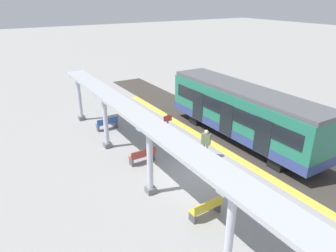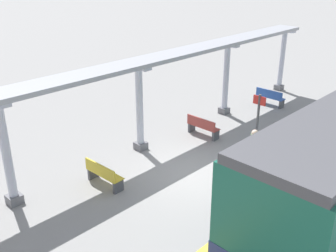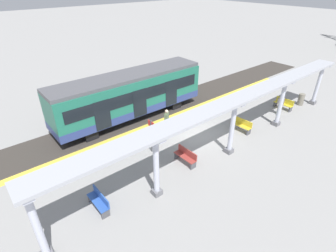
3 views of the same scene
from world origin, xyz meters
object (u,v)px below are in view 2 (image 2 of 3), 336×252
canopy_pillar_nearest (282,60)px  canopy_pillar_second (226,79)px  canopy_pillar_third (140,108)px  bench_extra_slot (103,174)px  bench_near_end (203,127)px  passenger_waiting_near_edge (254,147)px  platform_info_sign (258,115)px  canopy_pillar_fourth (6,153)px  bench_mid_platform (270,97)px

canopy_pillar_nearest → canopy_pillar_second: size_ratio=1.00×
canopy_pillar_third → bench_extra_slot: canopy_pillar_third is taller
canopy_pillar_nearest → canopy_pillar_third: same height
canopy_pillar_nearest → bench_near_end: size_ratio=2.31×
canopy_pillar_second → canopy_pillar_third: same height
canopy_pillar_third → passenger_waiting_near_edge: size_ratio=2.01×
platform_info_sign → passenger_waiting_near_edge: (-1.22, 2.17, -0.24)m
canopy_pillar_fourth → passenger_waiting_near_edge: bearing=-122.6°
canopy_pillar_second → passenger_waiting_near_edge: size_ratio=2.01×
canopy_pillar_nearest → platform_info_sign: canopy_pillar_nearest is taller
canopy_pillar_second → canopy_pillar_third: size_ratio=1.00×
canopy_pillar_third → platform_info_sign: size_ratio=1.58×
canopy_pillar_third → canopy_pillar_fourth: size_ratio=1.00×
canopy_pillar_fourth → passenger_waiting_near_edge: 8.08m
canopy_pillar_nearest → canopy_pillar_third: bearing=90.0°
canopy_pillar_nearest → bench_extra_slot: size_ratio=2.30×
bench_mid_platform → passenger_waiting_near_edge: bearing=116.2°
bench_extra_slot → passenger_waiting_near_edge: 5.27m
bench_near_end → bench_extra_slot: bearing=92.1°
canopy_pillar_fourth → platform_info_sign: bearing=-109.2°
canopy_pillar_fourth → bench_extra_slot: bearing=-114.2°
canopy_pillar_nearest → bench_near_end: (-0.97, 8.19, -1.32)m
bench_extra_slot → canopy_pillar_fourth: bearing=65.8°
canopy_pillar_fourth → platform_info_sign: 9.49m
bench_near_end → platform_info_sign: bearing=-158.2°
canopy_pillar_fourth → bench_extra_slot: size_ratio=2.30×
bench_near_end → passenger_waiting_near_edge: bearing=158.7°
canopy_pillar_second → bench_near_end: (-0.97, 2.87, -1.32)m
bench_mid_platform → bench_extra_slot: (-0.17, 10.94, 0.00)m
canopy_pillar_nearest → bench_extra_slot: canopy_pillar_nearest is taller
canopy_pillar_third → bench_extra_slot: size_ratio=2.30×
canopy_pillar_fourth → bench_mid_platform: bearing=-94.2°
platform_info_sign → passenger_waiting_near_edge: 2.50m
canopy_pillar_second → bench_mid_platform: size_ratio=2.31×
canopy_pillar_nearest → bench_mid_platform: (-1.00, 2.73, -1.32)m
passenger_waiting_near_edge → platform_info_sign: bearing=-60.7°
canopy_pillar_third → bench_near_end: size_ratio=2.31×
canopy_pillar_second → passenger_waiting_near_edge: canopy_pillar_second is taller
bench_mid_platform → canopy_pillar_third: bearing=83.0°
bench_extra_slot → platform_info_sign: (-1.95, -6.34, 0.89)m
passenger_waiting_near_edge → canopy_pillar_nearest: bearing=-65.5°
canopy_pillar_second → canopy_pillar_fourth: size_ratio=1.00×
bench_extra_slot → passenger_waiting_near_edge: (-3.17, -4.17, 0.64)m
bench_near_end → canopy_pillar_fourth: bearing=83.1°
canopy_pillar_second → canopy_pillar_third: 5.59m
bench_mid_platform → passenger_waiting_near_edge: (-3.34, 6.77, 0.64)m
bench_near_end → bench_extra_slot: (-0.20, 5.48, 0.00)m
bench_near_end → platform_info_sign: (-2.15, -0.86, 0.89)m
platform_info_sign → passenger_waiting_near_edge: bearing=119.3°
canopy_pillar_third → platform_info_sign: canopy_pillar_third is taller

